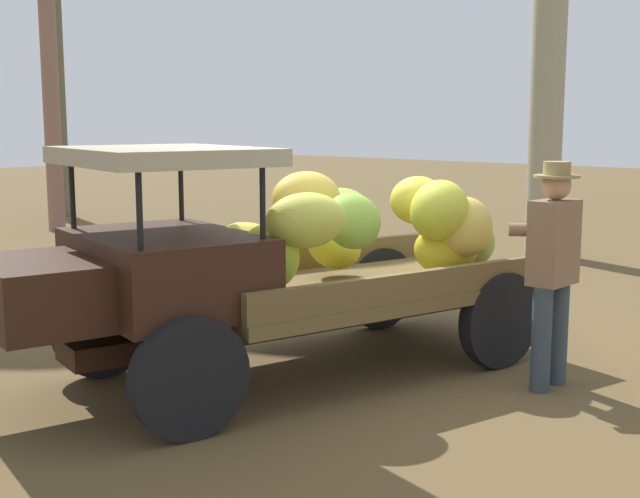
# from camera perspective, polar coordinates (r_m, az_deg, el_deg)

# --- Properties ---
(ground_plane) EXTENTS (60.00, 60.00, 0.00)m
(ground_plane) POSITION_cam_1_polar(r_m,az_deg,el_deg) (7.09, 2.07, -7.85)
(ground_plane) COLOR brown
(truck) EXTENTS (4.65, 2.52, 1.84)m
(truck) POSITION_cam_1_polar(r_m,az_deg,el_deg) (6.49, -2.78, -0.96)
(truck) COLOR black
(truck) RESTS_ON ground
(farmer) EXTENTS (0.53, 0.46, 1.73)m
(farmer) POSITION_cam_1_polar(r_m,az_deg,el_deg) (6.50, 15.59, -0.81)
(farmer) COLOR #333F4A
(farmer) RESTS_ON ground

